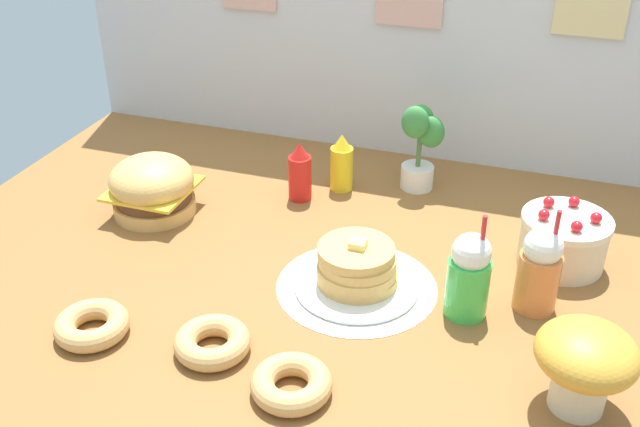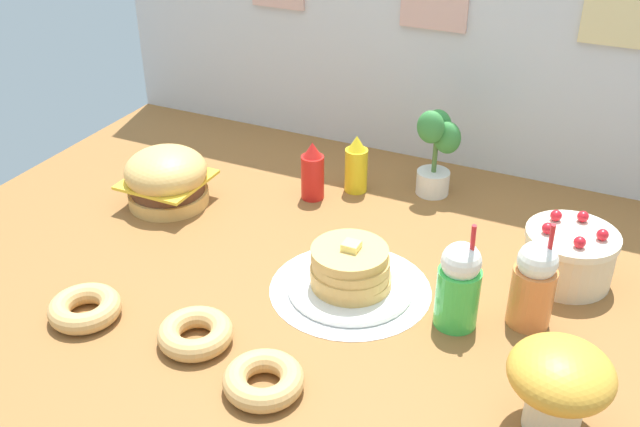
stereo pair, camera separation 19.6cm
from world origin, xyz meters
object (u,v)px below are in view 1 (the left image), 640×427
at_px(pancake_stack, 357,270).
at_px(orange_float_cup, 539,270).
at_px(potted_plant, 420,144).
at_px(cream_soda_cup, 469,275).
at_px(donut_pink_glaze, 92,325).
at_px(donut_vanilla, 291,383).
at_px(donut_chocolate, 212,342).
at_px(mustard_bottle, 342,164).
at_px(mushroom_stool, 585,360).
at_px(ketchup_bottle, 300,173).
at_px(burger, 153,187).
at_px(layer_cake, 563,240).

bearing_deg(pancake_stack, orange_float_cup, 8.33).
distance_m(pancake_stack, potted_plant, 0.60).
distance_m(cream_soda_cup, donut_pink_glaze, 0.90).
bearing_deg(donut_vanilla, donut_chocolate, 162.84).
relative_size(mustard_bottle, mushroom_stool, 0.91).
distance_m(ketchup_bottle, mustard_bottle, 0.15).
bearing_deg(cream_soda_cup, mushroom_stool, -41.58).
bearing_deg(potted_plant, cream_soda_cup, -67.61).
height_order(burger, cream_soda_cup, cream_soda_cup).
height_order(ketchup_bottle, mushroom_stool, mushroom_stool).
height_order(donut_pink_glaze, donut_chocolate, same).
bearing_deg(mushroom_stool, donut_vanilla, -164.72).
height_order(ketchup_bottle, donut_vanilla, ketchup_bottle).
bearing_deg(donut_chocolate, potted_plant, 73.63).
xyz_separation_m(mustard_bottle, donut_chocolate, (-0.04, -0.85, -0.06)).
xyz_separation_m(orange_float_cup, donut_chocolate, (-0.68, -0.41, -0.08)).
height_order(mustard_bottle, mushroom_stool, mushroom_stool).
bearing_deg(layer_cake, donut_pink_glaze, -147.10).
relative_size(burger, mushroom_stool, 1.21).
distance_m(mustard_bottle, donut_pink_glaze, 0.95).
height_order(mustard_bottle, donut_vanilla, mustard_bottle).
bearing_deg(layer_cake, donut_vanilla, -126.43).
relative_size(burger, potted_plant, 0.87).
height_order(layer_cake, cream_soda_cup, cream_soda_cup).
xyz_separation_m(mustard_bottle, orange_float_cup, (0.64, -0.44, 0.02)).
bearing_deg(mushroom_stool, layer_cake, 96.36).
bearing_deg(mustard_bottle, donut_vanilla, -79.24).
distance_m(orange_float_cup, potted_plant, 0.67).
bearing_deg(orange_float_cup, donut_vanilla, -134.27).
relative_size(donut_vanilla, mushroom_stool, 0.85).
distance_m(burger, mushroom_stool, 1.32).
xyz_separation_m(ketchup_bottle, donut_vanilla, (0.28, -0.82, -0.06)).
height_order(ketchup_bottle, donut_pink_glaze, ketchup_bottle).
xyz_separation_m(mustard_bottle, donut_pink_glaze, (-0.34, -0.89, -0.06)).
distance_m(ketchup_bottle, mushroom_stool, 1.08).
xyz_separation_m(cream_soda_cup, donut_vanilla, (-0.31, -0.40, -0.08)).
relative_size(mustard_bottle, donut_pink_glaze, 1.08).
distance_m(burger, potted_plant, 0.84).
distance_m(pancake_stack, layer_cake, 0.57).
distance_m(donut_vanilla, mushroom_stool, 0.61).
height_order(donut_pink_glaze, donut_vanilla, same).
distance_m(ketchup_bottle, donut_pink_glaze, 0.82).
bearing_deg(donut_vanilla, layer_cake, 53.57).
bearing_deg(donut_vanilla, orange_float_cup, 45.73).
relative_size(pancake_stack, ketchup_bottle, 1.70).
height_order(burger, donut_chocolate, burger).
height_order(layer_cake, ketchup_bottle, ketchup_bottle).
height_order(orange_float_cup, donut_vanilla, orange_float_cup).
bearing_deg(mushroom_stool, burger, 160.78).
xyz_separation_m(cream_soda_cup, donut_chocolate, (-0.53, -0.33, -0.08)).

